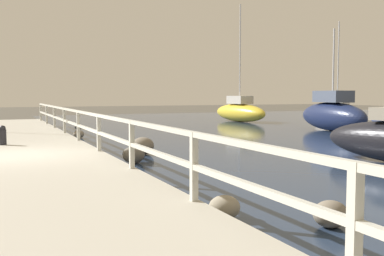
% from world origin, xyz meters
% --- Properties ---
extents(ground_plane, '(120.00, 120.00, 0.00)m').
position_xyz_m(ground_plane, '(0.00, 0.00, 0.00)').
color(ground_plane, '#4C473D').
extents(dock_walkway, '(4.67, 36.00, 0.34)m').
position_xyz_m(dock_walkway, '(0.00, 0.00, 0.17)').
color(dock_walkway, '#B2AD9E').
rests_on(dock_walkway, ground).
extents(railing, '(0.10, 32.50, 1.04)m').
position_xyz_m(railing, '(2.23, 0.00, 1.05)').
color(railing, beige).
rests_on(railing, dock_walkway).
extents(boulder_far_strip, '(0.42, 0.38, 0.32)m').
position_xyz_m(boulder_far_strip, '(3.81, 12.38, 0.16)').
color(boulder_far_strip, '#666056').
rests_on(boulder_far_strip, ground).
extents(boulder_water_edge, '(0.64, 0.57, 0.48)m').
position_xyz_m(boulder_water_edge, '(3.10, -0.46, 0.24)').
color(boulder_water_edge, '#666056').
rests_on(boulder_water_edge, ground).
extents(boulder_near_dock, '(0.53, 0.47, 0.40)m').
position_xyz_m(boulder_near_dock, '(3.95, -7.49, 0.20)').
color(boulder_near_dock, slate).
rests_on(boulder_near_dock, ground).
extents(boulder_upstream, '(0.74, 0.67, 0.56)m').
position_xyz_m(boulder_upstream, '(3.91, 1.23, 0.28)').
color(boulder_upstream, slate).
rests_on(boulder_upstream, ground).
extents(boulder_mid_strip, '(0.47, 0.43, 0.36)m').
position_xyz_m(boulder_mid_strip, '(2.98, 7.53, 0.18)').
color(boulder_mid_strip, gray).
rests_on(boulder_mid_strip, ground).
extents(boulder_downstream, '(0.50, 0.45, 0.38)m').
position_xyz_m(boulder_downstream, '(2.74, -6.49, 0.19)').
color(boulder_downstream, gray).
rests_on(boulder_downstream, ground).
extents(mooring_bollard, '(0.22, 0.22, 0.62)m').
position_xyz_m(mooring_bollard, '(-0.20, 2.77, 0.65)').
color(mooring_bollard, black).
rests_on(mooring_bollard, dock_walkway).
extents(sailboat_white, '(1.35, 5.50, 7.38)m').
position_xyz_m(sailboat_white, '(23.42, 14.03, 0.69)').
color(sailboat_white, white).
rests_on(sailboat_white, water_surface).
extents(sailboat_navy, '(2.40, 5.72, 5.34)m').
position_xyz_m(sailboat_navy, '(15.89, 6.02, 0.88)').
color(sailboat_navy, '#192347').
rests_on(sailboat_navy, water_surface).
extents(sailboat_yellow, '(1.64, 6.04, 8.17)m').
position_xyz_m(sailboat_yellow, '(15.49, 15.00, 0.74)').
color(sailboat_yellow, gold).
rests_on(sailboat_yellow, water_surface).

